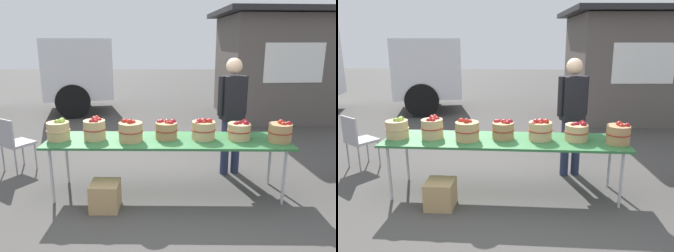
% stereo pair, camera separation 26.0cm
% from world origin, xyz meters
% --- Properties ---
extents(ground_plane, '(40.00, 40.00, 0.00)m').
position_xyz_m(ground_plane, '(0.00, 0.00, 0.00)').
color(ground_plane, '#474442').
extents(market_table, '(3.10, 0.76, 0.75)m').
position_xyz_m(market_table, '(0.00, 0.00, 0.72)').
color(market_table, '#2D6B38').
rests_on(market_table, ground).
extents(apple_basket_green_0, '(0.30, 0.30, 0.28)m').
position_xyz_m(apple_basket_green_0, '(-1.40, -0.02, 0.88)').
color(apple_basket_green_0, tan).
rests_on(apple_basket_green_0, market_table).
extents(apple_basket_red_0, '(0.30, 0.30, 0.30)m').
position_xyz_m(apple_basket_red_0, '(-0.94, -0.00, 0.89)').
color(apple_basket_red_0, tan).
rests_on(apple_basket_red_0, market_table).
extents(apple_basket_red_1, '(0.32, 0.32, 0.29)m').
position_xyz_m(apple_basket_red_1, '(-0.47, -0.07, 0.88)').
color(apple_basket_red_1, tan).
rests_on(apple_basket_red_1, market_table).
extents(apple_basket_red_2, '(0.30, 0.30, 0.26)m').
position_xyz_m(apple_basket_red_2, '(-0.02, 0.04, 0.87)').
color(apple_basket_red_2, '#A87F51').
rests_on(apple_basket_red_2, market_table).
extents(apple_basket_red_3, '(0.32, 0.32, 0.28)m').
position_xyz_m(apple_basket_red_3, '(0.46, 0.03, 0.88)').
color(apple_basket_red_3, tan).
rests_on(apple_basket_red_3, market_table).
extents(apple_basket_red_4, '(0.31, 0.31, 0.25)m').
position_xyz_m(apple_basket_red_4, '(0.92, 0.03, 0.86)').
color(apple_basket_red_4, tan).
rests_on(apple_basket_red_4, market_table).
extents(apple_basket_red_5, '(0.31, 0.31, 0.28)m').
position_xyz_m(apple_basket_red_5, '(1.41, -0.07, 0.87)').
color(apple_basket_red_5, '#A87F51').
rests_on(apple_basket_red_5, market_table).
extents(vendor_adult, '(0.45, 0.31, 1.75)m').
position_xyz_m(vendor_adult, '(0.94, 0.69, 1.03)').
color(vendor_adult, '#262D4C').
rests_on(vendor_adult, ground).
extents(food_kiosk, '(3.72, 3.17, 2.74)m').
position_xyz_m(food_kiosk, '(2.93, 4.74, 1.38)').
color(food_kiosk, '#59514C').
rests_on(food_kiosk, ground).
extents(folding_chair, '(0.55, 0.55, 0.86)m').
position_xyz_m(folding_chair, '(-2.38, 0.71, 0.51)').
color(folding_chair, '#99999E').
rests_on(folding_chair, ground).
extents(produce_crate, '(0.34, 0.34, 0.34)m').
position_xyz_m(produce_crate, '(-0.75, -0.44, 0.17)').
color(produce_crate, tan).
rests_on(produce_crate, ground).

